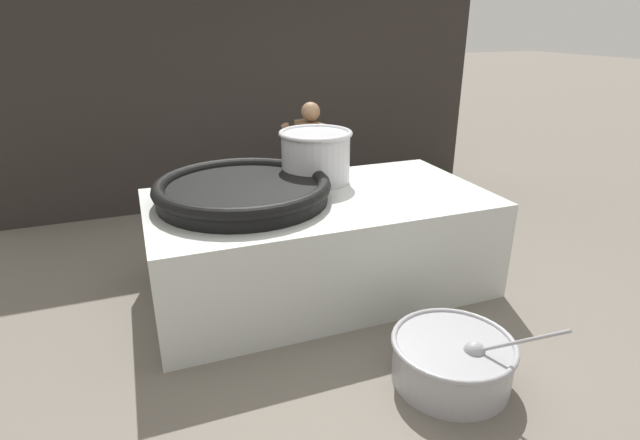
{
  "coord_description": "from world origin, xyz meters",
  "views": [
    {
      "loc": [
        -1.48,
        -3.91,
        2.35
      ],
      "look_at": [
        0.0,
        0.0,
        0.67
      ],
      "focal_mm": 28.0,
      "sensor_mm": 36.0,
      "label": 1
    }
  ],
  "objects_px": {
    "giant_wok_near": "(243,190)",
    "prep_bowl_vegetables": "(452,358)",
    "stock_pot": "(316,155)",
    "cook": "(310,164)"
  },
  "relations": [
    {
      "from": "cook",
      "to": "giant_wok_near",
      "type": "bearing_deg",
      "value": 34.75
    },
    {
      "from": "prep_bowl_vegetables",
      "to": "giant_wok_near",
      "type": "bearing_deg",
      "value": 121.19
    },
    {
      "from": "giant_wok_near",
      "to": "prep_bowl_vegetables",
      "type": "height_order",
      "value": "giant_wok_near"
    },
    {
      "from": "giant_wok_near",
      "to": "cook",
      "type": "xyz_separation_m",
      "value": [
        1.04,
        1.19,
        -0.18
      ]
    },
    {
      "from": "stock_pot",
      "to": "prep_bowl_vegetables",
      "type": "bearing_deg",
      "value": -82.88
    },
    {
      "from": "stock_pot",
      "to": "giant_wok_near",
      "type": "bearing_deg",
      "value": -158.2
    },
    {
      "from": "giant_wok_near",
      "to": "prep_bowl_vegetables",
      "type": "bearing_deg",
      "value": -58.81
    },
    {
      "from": "stock_pot",
      "to": "prep_bowl_vegetables",
      "type": "relative_size",
      "value": 0.7
    },
    {
      "from": "giant_wok_near",
      "to": "prep_bowl_vegetables",
      "type": "relative_size",
      "value": 1.53
    },
    {
      "from": "cook",
      "to": "prep_bowl_vegetables",
      "type": "bearing_deg",
      "value": 75.87
    }
  ]
}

